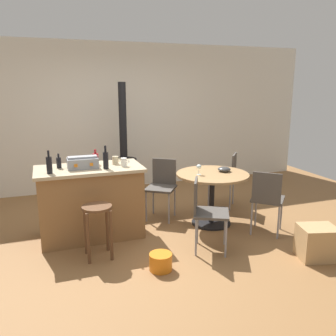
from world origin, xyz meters
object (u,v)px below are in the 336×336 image
folding_chair_right (267,197)px  cup_0 (124,162)px  dining_table (212,185)px  bottle_3 (59,162)px  folding_chair_far (162,184)px  bottle_2 (106,160)px  cardboard_box (317,242)px  plastic_bucket (161,262)px  toolbox (83,163)px  wooden_stool (97,219)px  bottle_0 (49,165)px  serving_bowl (224,169)px  kitchen_island (91,202)px  bottle_1 (96,159)px  folding_chair_near (226,175)px  wine_glass (199,167)px  wood_stove (124,169)px  folding_chair_left (206,209)px  cup_1 (116,160)px

folding_chair_right → cup_0: (-1.75, 0.62, 0.46)m
dining_table → bottle_3: (-2.02, 0.23, 0.43)m
folding_chair_far → bottle_2: bottle_2 is taller
cardboard_box → plastic_bucket: cardboard_box is taller
toolbox → wooden_stool: bearing=-83.4°
bottle_0 → serving_bowl: size_ratio=1.52×
kitchen_island → bottle_0: size_ratio=4.86×
bottle_0 → bottle_2: size_ratio=0.94×
wooden_stool → bottle_1: bottle_1 is taller
dining_table → folding_chair_near: size_ratio=1.14×
bottle_0 → wine_glass: (1.92, 0.01, -0.18)m
wood_stove → serving_bowl: (1.07, -1.66, 0.29)m
toolbox → plastic_bucket: toolbox is taller
toolbox → dining_table: bearing=-3.8°
folding_chair_left → wood_stove: size_ratio=0.44×
kitchen_island → folding_chair_near: kitchen_island is taller
folding_chair_near → bottle_2: size_ratio=3.03×
kitchen_island → folding_chair_far: (1.08, 0.34, 0.05)m
cup_1 → wine_glass: cup_1 is taller
wood_stove → serving_bowl: 2.00m
wood_stove → bottle_0: bearing=-126.3°
cardboard_box → folding_chair_near: bearing=94.0°
folding_chair_near → cardboard_box: size_ratio=2.18×
dining_table → folding_chair_far: bearing=139.9°
folding_chair_right → cardboard_box: bearing=-78.5°
wine_glass → bottle_1: bearing=167.6°
wine_glass → serving_bowl: wine_glass is taller
kitchen_island → bottle_1: bottle_1 is taller
folding_chair_near → folding_chair_left: folding_chair_near is taller
wood_stove → plastic_bucket: (-0.22, -2.69, -0.40)m
bottle_0 → plastic_bucket: bearing=-43.1°
serving_bowl → wood_stove: bearing=122.9°
bottle_0 → bottle_2: 0.66m
bottle_3 → cup_1: 0.71m
wooden_stool → plastic_bucket: bearing=-42.0°
bottle_0 → bottle_1: 0.66m
folding_chair_right → wine_glass: 0.98m
cardboard_box → bottle_1: bearing=143.9°
cup_0 → kitchen_island: bearing=166.7°
kitchen_island → cardboard_box: bearing=-32.5°
bottle_2 → cup_0: (0.24, 0.06, -0.06)m
toolbox → bottle_3: (-0.28, 0.12, -0.00)m
bottle_2 → wine_glass: 1.27m
folding_chair_near → wood_stove: bearing=141.6°
bottle_0 → bottle_3: 0.28m
bottle_2 → cardboard_box: size_ratio=0.72×
bottle_2 → serving_bowl: (1.67, 0.04, -0.26)m
folding_chair_left → cardboard_box: 1.31m
folding_chair_left → dining_table: bearing=58.4°
serving_bowl → bottle_2: bearing=-178.5°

